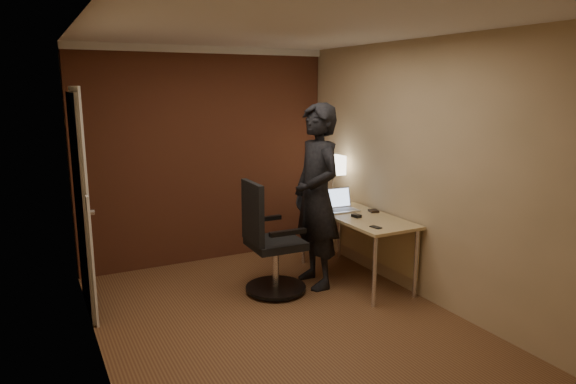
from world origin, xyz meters
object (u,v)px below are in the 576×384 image
object	(u,v)px
mouse	(356,216)
phone	(376,227)
laptop	(340,204)
office_chair	(269,246)
desk_lamp	(333,166)
desk	(361,224)
wallet	(374,211)
person	(317,197)

from	to	relation	value
mouse	phone	distance (m)	0.42
laptop	office_chair	distance (m)	0.99
desk_lamp	office_chair	size ratio (longest dim) A/B	0.47
laptop	mouse	size ratio (longest dim) A/B	3.43
phone	office_chair	xyz separation A→B (m)	(-0.85, 0.61, -0.24)
laptop	phone	distance (m)	0.78
desk	wallet	bearing A→B (deg)	-11.41
phone	wallet	distance (m)	0.63
desk	desk_lamp	bearing A→B (deg)	85.79
desk	phone	world-z (taller)	phone
wallet	person	xyz separation A→B (m)	(-0.66, 0.09, 0.21)
desk_lamp	laptop	bearing A→B (deg)	-112.85
phone	laptop	bearing A→B (deg)	73.77
office_chair	phone	bearing A→B (deg)	-35.79
laptop	office_chair	size ratio (longest dim) A/B	0.30
desk_lamp	person	xyz separation A→B (m)	(-0.57, -0.59, -0.20)
desk	person	xyz separation A→B (m)	(-0.52, 0.06, 0.35)
desk	person	bearing A→B (deg)	173.72
desk_lamp	person	world-z (taller)	person
office_chair	person	world-z (taller)	person
desk_lamp	mouse	size ratio (longest dim) A/B	5.35
laptop	person	xyz separation A→B (m)	(-0.39, -0.16, 0.16)
mouse	desk	bearing A→B (deg)	32.88
desk_lamp	office_chair	bearing A→B (deg)	-151.97
laptop	person	distance (m)	0.45
laptop	phone	xyz separation A→B (m)	(-0.09, -0.77, -0.06)
wallet	office_chair	distance (m)	1.23
phone	person	size ratio (longest dim) A/B	0.06
mouse	person	size ratio (longest dim) A/B	0.05
laptop	mouse	world-z (taller)	laptop
desk_lamp	office_chair	xyz separation A→B (m)	(-1.11, -0.59, -0.65)
mouse	wallet	xyz separation A→B (m)	(0.30, 0.11, -0.01)
mouse	phone	bearing A→B (deg)	-106.29
person	office_chair	bearing A→B (deg)	-88.63
desk_lamp	phone	world-z (taller)	desk_lamp
mouse	office_chair	size ratio (longest dim) A/B	0.09
laptop	mouse	bearing A→B (deg)	-93.71
wallet	laptop	bearing A→B (deg)	137.46
mouse	wallet	world-z (taller)	mouse
wallet	office_chair	xyz separation A→B (m)	(-1.20, 0.09, -0.24)
desk	office_chair	size ratio (longest dim) A/B	1.33
desk	phone	bearing A→B (deg)	-111.82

